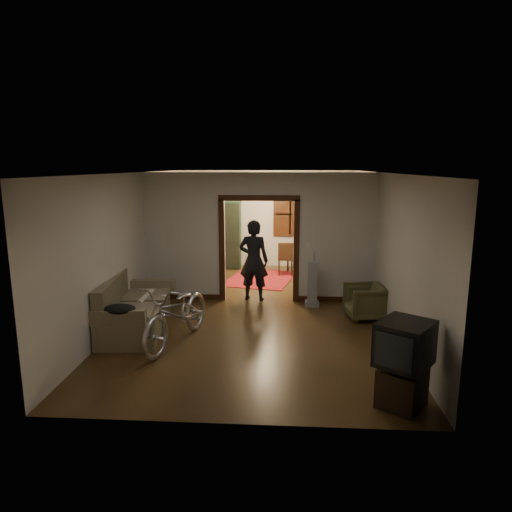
# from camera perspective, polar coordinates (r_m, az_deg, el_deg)

# --- Properties ---
(floor) EXTENTS (5.00, 8.50, 0.01)m
(floor) POSITION_cam_1_polar(r_m,az_deg,el_deg) (9.50, 0.12, -6.76)
(floor) COLOR #322110
(floor) RESTS_ON ground
(ceiling) EXTENTS (5.00, 8.50, 0.01)m
(ceiling) POSITION_cam_1_polar(r_m,az_deg,el_deg) (9.04, 0.12, 10.38)
(ceiling) COLOR white
(ceiling) RESTS_ON floor
(wall_back) EXTENTS (5.00, 0.02, 2.80)m
(wall_back) POSITION_cam_1_polar(r_m,az_deg,el_deg) (13.37, 1.26, 4.65)
(wall_back) COLOR beige
(wall_back) RESTS_ON floor
(wall_left) EXTENTS (0.02, 8.50, 2.80)m
(wall_left) POSITION_cam_1_polar(r_m,az_deg,el_deg) (9.65, -14.87, 1.70)
(wall_left) COLOR beige
(wall_left) RESTS_ON floor
(wall_right) EXTENTS (0.02, 8.50, 2.80)m
(wall_right) POSITION_cam_1_polar(r_m,az_deg,el_deg) (9.35, 15.60, 1.37)
(wall_right) COLOR beige
(wall_right) RESTS_ON floor
(partition_wall) EXTENTS (5.00, 0.14, 2.80)m
(partition_wall) POSITION_cam_1_polar(r_m,az_deg,el_deg) (9.91, 0.39, 2.32)
(partition_wall) COLOR beige
(partition_wall) RESTS_ON floor
(door_casing) EXTENTS (1.74, 0.20, 2.32)m
(door_casing) POSITION_cam_1_polar(r_m,az_deg,el_deg) (9.96, 0.39, 0.61)
(door_casing) COLOR #32190B
(door_casing) RESTS_ON floor
(far_window) EXTENTS (0.98, 0.06, 1.28)m
(far_window) POSITION_cam_1_polar(r_m,az_deg,el_deg) (13.30, 4.28, 5.24)
(far_window) COLOR black
(far_window) RESTS_ON wall_back
(chandelier) EXTENTS (0.24, 0.24, 0.24)m
(chandelier) POSITION_cam_1_polar(r_m,az_deg,el_deg) (11.55, 0.91, 8.34)
(chandelier) COLOR #FFE0A5
(chandelier) RESTS_ON ceiling
(light_switch) EXTENTS (0.08, 0.01, 0.12)m
(light_switch) POSITION_cam_1_polar(r_m,az_deg,el_deg) (9.85, 6.48, 1.31)
(light_switch) COLOR silver
(light_switch) RESTS_ON partition_wall
(sofa) EXTENTS (1.22, 2.24, 0.99)m
(sofa) POSITION_cam_1_polar(r_m,az_deg,el_deg) (8.56, -14.85, -5.74)
(sofa) COLOR brown
(sofa) RESTS_ON floor
(rolled_paper) EXTENTS (0.10, 0.81, 0.10)m
(rolled_paper) POSITION_cam_1_polar(r_m,az_deg,el_deg) (8.79, -13.62, -4.98)
(rolled_paper) COLOR beige
(rolled_paper) RESTS_ON sofa
(jacket) EXTENTS (0.52, 0.39, 0.15)m
(jacket) POSITION_cam_1_polar(r_m,az_deg,el_deg) (7.67, -16.70, -6.37)
(jacket) COLOR black
(jacket) RESTS_ON sofa
(bicycle) EXTENTS (1.23, 2.15, 1.07)m
(bicycle) POSITION_cam_1_polar(r_m,az_deg,el_deg) (7.74, -9.77, -7.01)
(bicycle) COLOR silver
(bicycle) RESTS_ON floor
(armchair) EXTENTS (0.84, 0.82, 0.67)m
(armchair) POSITION_cam_1_polar(r_m,az_deg,el_deg) (9.16, 13.52, -5.57)
(armchair) COLOR #4A4B2A
(armchair) RESTS_ON floor
(tv_stand) EXTENTS (0.71, 0.72, 0.48)m
(tv_stand) POSITION_cam_1_polar(r_m,az_deg,el_deg) (6.14, 17.77, -15.39)
(tv_stand) COLOR black
(tv_stand) RESTS_ON floor
(crt_tv) EXTENTS (0.84, 0.85, 0.55)m
(crt_tv) POSITION_cam_1_polar(r_m,az_deg,el_deg) (5.91, 18.11, -10.34)
(crt_tv) COLOR black
(crt_tv) RESTS_ON tv_stand
(vacuum) EXTENTS (0.32, 0.26, 0.96)m
(vacuum) POSITION_cam_1_polar(r_m,az_deg,el_deg) (9.68, 7.06, -3.55)
(vacuum) COLOR gray
(vacuum) RESTS_ON floor
(person) EXTENTS (0.71, 0.53, 1.79)m
(person) POSITION_cam_1_polar(r_m,az_deg,el_deg) (10.00, -0.29, -0.54)
(person) COLOR black
(person) RESTS_ON floor
(oriental_rug) EXTENTS (1.96, 2.34, 0.02)m
(oriental_rug) POSITION_cam_1_polar(r_m,az_deg,el_deg) (12.03, 0.58, -2.84)
(oriental_rug) COLOR maroon
(oriental_rug) RESTS_ON floor
(locker) EXTENTS (0.99, 0.59, 1.93)m
(locker) POSITION_cam_1_polar(r_m,az_deg,el_deg) (13.22, -3.99, 2.64)
(locker) COLOR #1F3521
(locker) RESTS_ON floor
(globe) EXTENTS (0.27, 0.27, 0.27)m
(globe) POSITION_cam_1_polar(r_m,az_deg,el_deg) (13.11, -4.05, 6.86)
(globe) COLOR #1E5972
(globe) RESTS_ON locker
(desk) EXTENTS (1.00, 0.58, 0.73)m
(desk) POSITION_cam_1_polar(r_m,az_deg,el_deg) (12.99, 5.96, -0.23)
(desk) COLOR black
(desk) RESTS_ON floor
(desk_chair) EXTENTS (0.44, 0.44, 0.91)m
(desk_chair) POSITION_cam_1_polar(r_m,az_deg,el_deg) (12.43, 3.71, -0.30)
(desk_chair) COLOR black
(desk_chair) RESTS_ON floor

